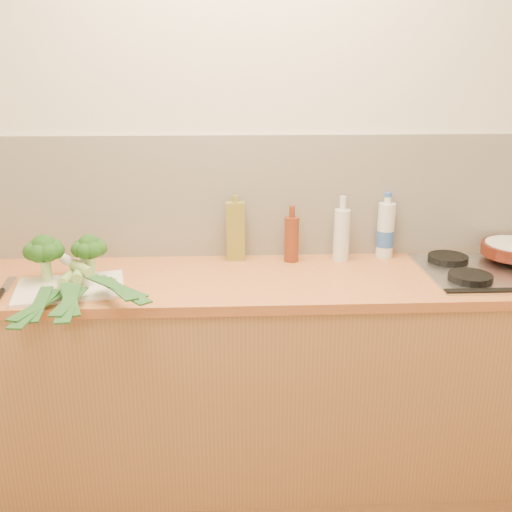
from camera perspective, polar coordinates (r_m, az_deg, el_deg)
The scene contains 14 objects.
room_shell at distance 2.53m, azimuth -0.97°, elevation 5.93°, with size 3.50×3.50×3.50m.
counter at distance 2.52m, azimuth -0.67°, elevation -11.72°, with size 3.20×0.62×0.90m.
gas_hob at distance 2.56m, azimuth 22.72°, elevation -1.27°, with size 0.58×0.50×0.04m.
chopping_board at distance 2.31m, azimuth -18.09°, elevation -3.03°, with size 0.40×0.29×0.01m, color white.
broccoli_left at distance 2.36m, azimuth -20.44°, elevation 0.56°, with size 0.15×0.16×0.19m.
broccoli_right at distance 2.35m, azimuth -16.35°, elevation 0.75°, with size 0.14×0.14×0.18m.
leek_front at distance 2.26m, azimuth -18.94°, elevation -2.72°, with size 0.12×0.65×0.04m.
leek_mid at distance 2.23m, azimuth -17.54°, elevation -2.42°, with size 0.15×0.63×0.04m.
leek_back at distance 2.24m, azimuth -16.10°, elevation -1.72°, with size 0.44×0.53×0.04m.
chefs_knife at distance 2.34m, azimuth -24.14°, elevation -3.39°, with size 0.07×0.30×0.02m.
oil_tin at distance 2.50m, azimuth -2.06°, elevation 2.54°, with size 0.08×0.05×0.29m.
glass_bottle at distance 2.53m, azimuth 8.55°, elevation 2.20°, with size 0.07×0.07×0.29m.
amber_bottle at distance 2.50m, azimuth 3.57°, elevation 1.78°, with size 0.06×0.06×0.25m.
water_bottle at distance 2.61m, azimuth 12.82°, elevation 2.37°, with size 0.08×0.08×0.28m.
Camera 1 is at (-0.07, -0.99, 1.69)m, focal length 40.00 mm.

